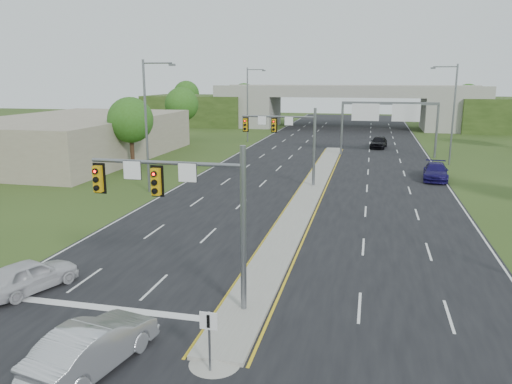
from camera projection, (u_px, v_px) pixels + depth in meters
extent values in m
plane|color=#2A3F16|center=(244.00, 312.00, 20.82)|extent=(240.00, 240.00, 0.00)
cube|color=black|center=(324.00, 168.00, 54.06)|extent=(24.00, 160.00, 0.02)
cube|color=gray|center=(310.00, 191.00, 42.64)|extent=(2.00, 54.00, 0.16)
cone|color=gray|center=(215.00, 362.00, 17.00)|extent=(2.00, 2.00, 0.16)
cube|color=gold|center=(297.00, 191.00, 42.91)|extent=(0.12, 54.00, 0.01)
cube|color=gold|center=(324.00, 192.00, 42.41)|extent=(0.12, 54.00, 0.01)
cube|color=silver|center=(220.00, 163.00, 56.64)|extent=(0.12, 160.00, 0.01)
cube|color=silver|center=(438.00, 172.00, 51.46)|extent=(0.12, 160.00, 0.01)
cube|color=silver|center=(91.00, 306.00, 21.30)|extent=(10.50, 0.50, 0.01)
cylinder|color=slate|center=(243.00, 232.00, 20.04)|extent=(0.24, 0.24, 7.00)
cylinder|color=slate|center=(165.00, 163.00, 20.15)|extent=(6.50, 0.16, 0.16)
cube|color=#D29C0D|center=(156.00, 182.00, 20.15)|extent=(0.35, 0.25, 1.10)
cube|color=#D29C0D|center=(98.00, 179.00, 20.72)|extent=(0.35, 0.25, 1.10)
cube|color=black|center=(157.00, 181.00, 20.28)|extent=(0.55, 0.04, 1.30)
cube|color=black|center=(100.00, 178.00, 20.85)|extent=(0.55, 0.04, 1.30)
sphere|color=#FF0C05|center=(154.00, 174.00, 19.95)|extent=(0.20, 0.20, 0.20)
sphere|color=#FF0C05|center=(96.00, 171.00, 20.52)|extent=(0.20, 0.20, 0.20)
cube|color=white|center=(132.00, 170.00, 20.44)|extent=(0.75, 0.04, 0.75)
cube|color=white|center=(187.00, 173.00, 19.92)|extent=(0.75, 0.04, 0.75)
cylinder|color=slate|center=(314.00, 148.00, 43.78)|extent=(0.24, 0.24, 7.00)
cylinder|color=slate|center=(278.00, 117.00, 43.89)|extent=(6.50, 0.16, 0.16)
cube|color=#D29C0D|center=(274.00, 125.00, 43.89)|extent=(0.35, 0.25, 1.10)
cube|color=#D29C0D|center=(245.00, 125.00, 44.46)|extent=(0.35, 0.25, 1.10)
cube|color=black|center=(274.00, 125.00, 44.02)|extent=(0.55, 0.04, 1.30)
cube|color=black|center=(246.00, 125.00, 44.59)|extent=(0.55, 0.04, 1.30)
sphere|color=#FF0C05|center=(274.00, 121.00, 43.69)|extent=(0.20, 0.20, 0.20)
sphere|color=#FF0C05|center=(245.00, 121.00, 44.26)|extent=(0.20, 0.20, 0.20)
cube|color=white|center=(262.00, 120.00, 44.18)|extent=(0.75, 0.04, 0.75)
cube|color=white|center=(289.00, 121.00, 43.66)|extent=(0.75, 0.04, 0.75)
cylinder|color=slate|center=(210.00, 343.00, 16.31)|extent=(0.08, 0.08, 2.20)
cube|color=white|center=(209.00, 321.00, 16.08)|extent=(0.60, 0.04, 0.60)
cube|color=black|center=(208.00, 321.00, 16.05)|extent=(0.10, 0.02, 0.45)
cylinder|color=slate|center=(342.00, 129.00, 62.55)|extent=(0.28, 0.28, 6.60)
cylinder|color=slate|center=(437.00, 131.00, 60.07)|extent=(0.28, 0.28, 6.60)
cube|color=slate|center=(390.00, 103.00, 60.59)|extent=(11.50, 0.35, 0.35)
cube|color=#0C5A20|center=(365.00, 112.00, 61.28)|extent=(3.20, 0.08, 2.00)
cube|color=#0C5A20|center=(406.00, 113.00, 60.22)|extent=(3.20, 0.08, 2.00)
cube|color=silver|center=(365.00, 112.00, 61.23)|extent=(3.30, 0.03, 2.10)
cube|color=silver|center=(406.00, 113.00, 60.17)|extent=(3.30, 0.03, 2.10)
cube|color=gray|center=(261.00, 111.00, 99.84)|extent=(6.00, 12.00, 6.00)
cube|color=gray|center=(440.00, 114.00, 92.39)|extent=(6.00, 12.00, 6.00)
cube|color=#2A3F16|center=(199.00, 110.00, 102.70)|extent=(20.00, 14.00, 6.00)
cube|color=gray|center=(347.00, 93.00, 95.31)|extent=(50.00, 12.00, 1.20)
cube|color=gray|center=(346.00, 88.00, 89.56)|extent=(50.00, 0.40, 0.90)
cube|color=gray|center=(349.00, 87.00, 100.58)|extent=(50.00, 0.40, 0.90)
cylinder|color=slate|center=(146.00, 127.00, 41.54)|extent=(0.20, 0.20, 11.00)
cylinder|color=slate|center=(157.00, 63.00, 40.10)|extent=(2.50, 0.12, 0.12)
cube|color=slate|center=(172.00, 65.00, 39.86)|extent=(0.50, 0.25, 0.18)
cylinder|color=slate|center=(247.00, 105.00, 74.78)|extent=(0.20, 0.20, 11.00)
cylinder|color=slate|center=(256.00, 70.00, 73.34)|extent=(2.50, 0.12, 0.12)
cube|color=slate|center=(264.00, 71.00, 73.10)|extent=(0.50, 0.25, 0.18)
cylinder|color=slate|center=(453.00, 115.00, 54.61)|extent=(0.20, 0.20, 11.00)
cylinder|color=slate|center=(445.00, 67.00, 53.72)|extent=(2.50, 0.12, 0.12)
cube|color=slate|center=(433.00, 68.00, 54.03)|extent=(0.50, 0.25, 0.18)
cylinder|color=#382316|center=(132.00, 150.00, 53.25)|extent=(0.44, 0.44, 4.00)
sphere|color=#2B5316|center=(131.00, 120.00, 52.53)|extent=(4.80, 4.80, 4.80)
cylinder|color=#382316|center=(182.00, 126.00, 77.84)|extent=(0.44, 0.44, 4.25)
sphere|color=#2B5316|center=(182.00, 104.00, 77.07)|extent=(5.20, 5.20, 5.20)
cylinder|color=#382316|center=(187.00, 109.00, 117.91)|extent=(0.44, 0.44, 4.50)
sphere|color=#2B5316|center=(186.00, 94.00, 117.10)|extent=(6.00, 6.00, 6.00)
cylinder|color=#382316|center=(244.00, 111.00, 114.87)|extent=(0.44, 0.44, 4.25)
sphere|color=#2B5316|center=(244.00, 96.00, 114.11)|extent=(5.60, 5.60, 5.60)
cylinder|color=#382316|center=(466.00, 114.00, 104.34)|extent=(0.44, 0.44, 4.25)
sphere|color=#2B5316|center=(468.00, 97.00, 103.58)|extent=(5.60, 5.60, 5.60)
cube|color=gray|center=(75.00, 138.00, 60.08)|extent=(18.00, 30.00, 5.00)
imported|color=silver|center=(30.00, 275.00, 22.72)|extent=(3.22, 4.74, 1.50)
imported|color=#AAACB2|center=(93.00, 346.00, 16.60)|extent=(2.71, 5.28, 1.66)
imported|color=#130C4B|center=(436.00, 172.00, 47.52)|extent=(2.72, 5.64, 1.58)
imported|color=black|center=(379.00, 142.00, 68.97)|extent=(2.61, 5.10, 1.66)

